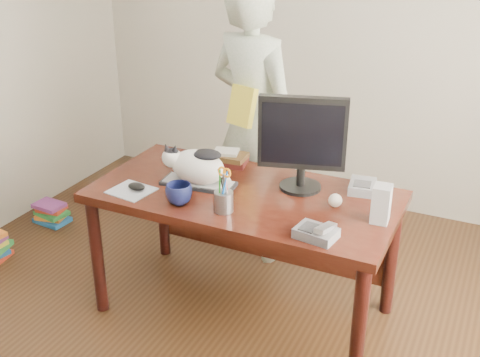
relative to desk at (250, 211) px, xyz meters
name	(u,v)px	position (x,y,z in m)	size (l,w,h in m)	color
room	(181,117)	(0.00, -0.68, 0.75)	(4.50, 4.50, 4.50)	black
desk	(250,211)	(0.00, 0.00, 0.00)	(1.60, 0.80, 0.75)	black
keyboard	(198,183)	(-0.26, -0.10, 0.16)	(0.41, 0.19, 0.02)	black
cat	(196,165)	(-0.27, -0.11, 0.26)	(0.39, 0.23, 0.22)	white
monitor	(302,139)	(0.25, 0.08, 0.44)	(0.45, 0.27, 0.51)	black
pen_cup	(224,199)	(0.00, -0.31, 0.21)	(0.11, 0.11, 0.24)	gray
mousepad	(131,191)	(-0.54, -0.32, 0.15)	(0.24, 0.22, 0.00)	silver
mouse	(136,186)	(-0.52, -0.30, 0.17)	(0.10, 0.07, 0.04)	black
coffee_mug	(179,194)	(-0.24, -0.33, 0.20)	(0.13, 0.13, 0.11)	#0E1238
phone	(317,232)	(0.50, -0.37, 0.18)	(0.20, 0.16, 0.08)	slate
speaker	(381,204)	(0.72, -0.09, 0.24)	(0.09, 0.10, 0.19)	gray
baseball	(335,200)	(0.48, -0.03, 0.18)	(0.07, 0.07, 0.07)	white
book_stack	(228,158)	(-0.24, 0.23, 0.18)	(0.24, 0.20, 0.08)	#451312
calculator	(362,186)	(0.56, 0.20, 0.17)	(0.16, 0.20, 0.05)	slate
person	(254,122)	(-0.24, 0.58, 0.30)	(0.66, 0.43, 1.80)	white
held_book	(242,106)	(-0.24, 0.41, 0.45)	(0.19, 0.15, 0.24)	yellow
book_pile_b	(51,213)	(-1.72, 0.27, -0.53)	(0.26, 0.20, 0.15)	#1B5DA2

